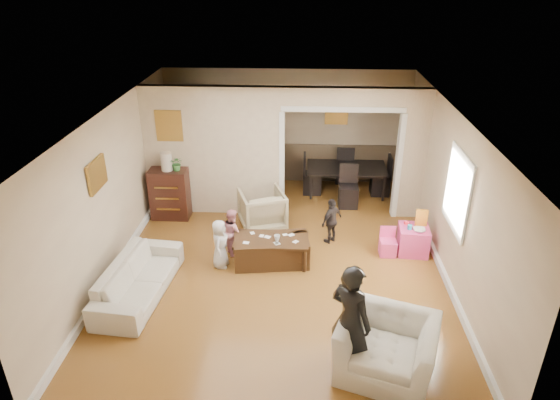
# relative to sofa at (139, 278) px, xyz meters

# --- Properties ---
(floor) EXTENTS (7.00, 7.00, 0.00)m
(floor) POSITION_rel_sofa_xyz_m (2.12, 1.10, -0.29)
(floor) COLOR #925F25
(floor) RESTS_ON ground
(partition_left) EXTENTS (2.75, 0.18, 2.60)m
(partition_left) POSITION_rel_sofa_xyz_m (0.74, 2.90, 1.01)
(partition_left) COLOR beige
(partition_left) RESTS_ON ground
(partition_right) EXTENTS (0.55, 0.18, 2.60)m
(partition_right) POSITION_rel_sofa_xyz_m (4.59, 2.90, 1.01)
(partition_right) COLOR beige
(partition_right) RESTS_ON ground
(partition_header) EXTENTS (2.22, 0.18, 0.35)m
(partition_header) POSITION_rel_sofa_xyz_m (3.22, 2.90, 2.14)
(partition_header) COLOR beige
(partition_header) RESTS_ON partition_right
(window_pane) EXTENTS (0.03, 0.95, 1.10)m
(window_pane) POSITION_rel_sofa_xyz_m (4.85, 0.70, 1.26)
(window_pane) COLOR white
(window_pane) RESTS_ON ground
(framed_art_partition) EXTENTS (0.45, 0.03, 0.55)m
(framed_art_partition) POSITION_rel_sofa_xyz_m (-0.08, 2.80, 1.56)
(framed_art_partition) COLOR brown
(framed_art_partition) RESTS_ON partition_left
(framed_art_sofa_wall) EXTENTS (0.03, 0.55, 0.40)m
(framed_art_sofa_wall) POSITION_rel_sofa_xyz_m (-0.59, 0.50, 1.51)
(framed_art_sofa_wall) COLOR brown
(framed_art_alcove) EXTENTS (0.45, 0.03, 0.55)m
(framed_art_alcove) POSITION_rel_sofa_xyz_m (3.22, 4.54, 1.41)
(framed_art_alcove) COLOR brown
(sofa) EXTENTS (0.96, 2.04, 0.58)m
(sofa) POSITION_rel_sofa_xyz_m (0.00, 0.00, 0.00)
(sofa) COLOR beige
(sofa) RESTS_ON ground
(armchair_back) EXTENTS (1.03, 1.05, 0.76)m
(armchair_back) POSITION_rel_sofa_xyz_m (1.73, 2.25, 0.09)
(armchair_back) COLOR tan
(armchair_back) RESTS_ON ground
(armchair_front) EXTENTS (1.43, 1.34, 0.76)m
(armchair_front) POSITION_rel_sofa_xyz_m (3.57, -1.43, 0.09)
(armchair_front) COLOR beige
(armchair_front) RESTS_ON ground
(dresser) EXTENTS (0.74, 0.42, 1.02)m
(dresser) POSITION_rel_sofa_xyz_m (-0.14, 2.58, 0.22)
(dresser) COLOR #371610
(dresser) RESTS_ON ground
(table_lamp) EXTENTS (0.22, 0.22, 0.36)m
(table_lamp) POSITION_rel_sofa_xyz_m (-0.14, 2.58, 0.92)
(table_lamp) COLOR beige
(table_lamp) RESTS_ON dresser
(potted_plant) EXTENTS (0.26, 0.22, 0.29)m
(potted_plant) POSITION_rel_sofa_xyz_m (0.06, 2.58, 0.88)
(potted_plant) COLOR #387534
(potted_plant) RESTS_ON dresser
(coffee_table) EXTENTS (1.32, 0.78, 0.47)m
(coffee_table) POSITION_rel_sofa_xyz_m (1.98, 0.99, -0.05)
(coffee_table) COLOR #3B2212
(coffee_table) RESTS_ON ground
(coffee_cup) EXTENTS (0.11, 0.11, 0.10)m
(coffee_cup) POSITION_rel_sofa_xyz_m (2.08, 0.94, 0.23)
(coffee_cup) COLOR silver
(coffee_cup) RESTS_ON coffee_table
(play_table) EXTENTS (0.55, 0.55, 0.49)m
(play_table) POSITION_rel_sofa_xyz_m (4.46, 1.45, -0.04)
(play_table) COLOR #DB3982
(play_table) RESTS_ON ground
(cereal_box) EXTENTS (0.20, 0.09, 0.30)m
(cereal_box) POSITION_rel_sofa_xyz_m (4.58, 1.55, 0.35)
(cereal_box) COLOR yellow
(cereal_box) RESTS_ON play_table
(cyan_cup) EXTENTS (0.08, 0.08, 0.08)m
(cyan_cup) POSITION_rel_sofa_xyz_m (4.36, 1.40, 0.24)
(cyan_cup) COLOR #29B1CF
(cyan_cup) RESTS_ON play_table
(toy_block) EXTENTS (0.09, 0.08, 0.05)m
(toy_block) POSITION_rel_sofa_xyz_m (4.34, 1.57, 0.23)
(toy_block) COLOR red
(toy_block) RESTS_ON play_table
(play_bowl) EXTENTS (0.22, 0.22, 0.05)m
(play_bowl) POSITION_rel_sofa_xyz_m (4.51, 1.33, 0.23)
(play_bowl) COLOR silver
(play_bowl) RESTS_ON play_table
(dining_table) EXTENTS (1.74, 0.97, 0.61)m
(dining_table) POSITION_rel_sofa_xyz_m (3.46, 3.90, 0.02)
(dining_table) COLOR black
(dining_table) RESTS_ON ground
(adult_person) EXTENTS (0.68, 0.66, 1.57)m
(adult_person) POSITION_rel_sofa_xyz_m (3.10, -1.44, 0.50)
(adult_person) COLOR black
(adult_person) RESTS_ON ground
(child_kneel_a) EXTENTS (0.30, 0.44, 0.86)m
(child_kneel_a) POSITION_rel_sofa_xyz_m (1.13, 0.84, 0.14)
(child_kneel_a) COLOR silver
(child_kneel_a) RESTS_ON ground
(child_kneel_b) EXTENTS (0.47, 0.51, 0.84)m
(child_kneel_b) POSITION_rel_sofa_xyz_m (1.28, 1.29, 0.13)
(child_kneel_b) COLOR pink
(child_kneel_b) RESTS_ON ground
(child_toddler) EXTENTS (0.50, 0.52, 0.87)m
(child_toddler) POSITION_rel_sofa_xyz_m (3.03, 1.74, 0.15)
(child_toddler) COLOR black
(child_toddler) RESTS_ON ground
(craft_papers) EXTENTS (0.94, 0.44, 0.00)m
(craft_papers) POSITION_rel_sofa_xyz_m (2.00, 0.99, 0.18)
(craft_papers) COLOR white
(craft_papers) RESTS_ON coffee_table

